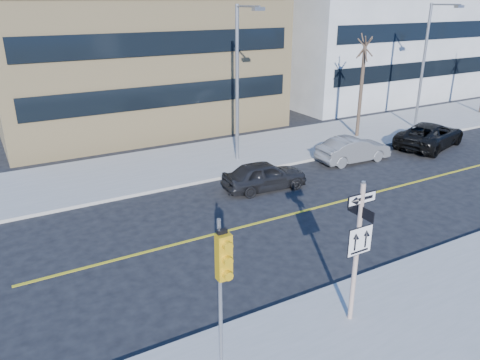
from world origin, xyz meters
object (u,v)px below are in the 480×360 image
parked_car_b (353,149)px  parked_car_c (430,135)px  streetlight_b (427,59)px  sign_pole (358,245)px  parked_car_a (265,175)px  street_tree_west (365,50)px  streetlight_a (239,75)px  traffic_signal (223,269)px

parked_car_b → parked_car_c: parked_car_c is taller
streetlight_b → sign_pole: bearing=-143.6°
parked_car_a → street_tree_west: (9.83, 4.39, 4.84)m
sign_pole → parked_car_b: sign_pole is taller
parked_car_a → streetlight_a: size_ratio=0.50×
streetlight_a → sign_pole: bearing=-106.8°
traffic_signal → streetlight_a: (8.00, 13.42, 1.73)m
parked_car_c → streetlight_b: streetlight_b is taller
sign_pole → streetlight_a: size_ratio=0.51×
sign_pole → parked_car_a: sign_pole is taller
parked_car_c → streetlight_b: size_ratio=0.67×
sign_pole → streetlight_b: size_ratio=0.51×
streetlight_b → street_tree_west: size_ratio=1.26×
parked_car_a → streetlight_b: bearing=-70.7°
street_tree_west → parked_car_b: bearing=-135.4°
parked_car_b → streetlight_b: bearing=-68.0°
parked_car_c → streetlight_b: 5.68m
streetlight_a → traffic_signal: bearing=-120.8°
sign_pole → parked_car_a: bearing=71.4°
traffic_signal → parked_car_c: traffic_signal is taller
streetlight_b → streetlight_a: bearing=180.0°
sign_pole → traffic_signal: 4.05m
parked_car_a → street_tree_west: bearing=-61.2°
parked_car_b → streetlight_a: 7.45m
traffic_signal → parked_car_c: size_ratio=0.74×
traffic_signal → street_tree_west: (17.00, 13.96, 2.50)m
streetlight_a → street_tree_west: size_ratio=1.26×
parked_car_b → streetlight_b: (8.46, 2.87, 4.07)m
traffic_signal → streetlight_a: streetlight_a is taller
parked_car_c → parked_car_b: bearing=71.4°
sign_pole → street_tree_west: street_tree_west is taller
streetlight_a → street_tree_west: streetlight_a is taller
traffic_signal → parked_car_c: bearing=28.0°
parked_car_c → streetlight_a: bearing=58.3°
parked_car_a → parked_car_c: parked_car_c is taller
parked_car_b → streetlight_a: (-5.54, 2.87, 4.07)m
sign_pole → parked_car_a: size_ratio=1.01×
traffic_signal → parked_car_b: (13.54, 10.55, -2.34)m
sign_pole → streetlight_a: bearing=73.2°
parked_car_a → parked_car_b: bearing=-76.6°
sign_pole → parked_car_c: 18.56m
sign_pole → traffic_signal: sign_pole is taller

